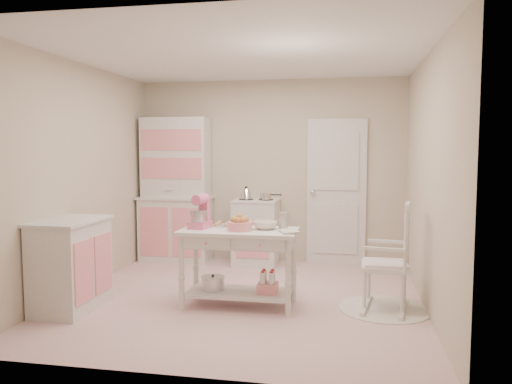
# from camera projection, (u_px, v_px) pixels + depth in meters

# --- Properties ---
(room_shell) EXTENTS (3.84, 3.84, 2.62)m
(room_shell) POSITION_uv_depth(u_px,v_px,m) (242.00, 147.00, 5.29)
(room_shell) COLOR #C67C81
(room_shell) RESTS_ON ground
(door) EXTENTS (0.82, 0.05, 2.04)m
(door) POSITION_uv_depth(u_px,v_px,m) (336.00, 192.00, 7.00)
(door) COLOR silver
(door) RESTS_ON ground
(hutch) EXTENTS (1.06, 0.50, 2.08)m
(hutch) POSITION_uv_depth(u_px,v_px,m) (175.00, 189.00, 7.21)
(hutch) COLOR silver
(hutch) RESTS_ON ground
(stove) EXTENTS (0.62, 0.57, 0.92)m
(stove) POSITION_uv_depth(u_px,v_px,m) (256.00, 232.00, 6.99)
(stove) COLOR silver
(stove) RESTS_ON ground
(base_cabinet) EXTENTS (0.54, 0.84, 0.92)m
(base_cabinet) POSITION_uv_depth(u_px,v_px,m) (71.00, 265.00, 5.03)
(base_cabinet) COLOR silver
(base_cabinet) RESTS_ON ground
(lace_rug) EXTENTS (0.92, 0.92, 0.01)m
(lace_rug) POSITION_uv_depth(u_px,v_px,m) (384.00, 309.00, 5.06)
(lace_rug) COLOR white
(lace_rug) RESTS_ON ground
(rocking_chair) EXTENTS (0.59, 0.79, 1.10)m
(rocking_chair) POSITION_uv_depth(u_px,v_px,m) (386.00, 256.00, 5.01)
(rocking_chair) COLOR silver
(rocking_chair) RESTS_ON ground
(work_table) EXTENTS (1.20, 0.60, 0.80)m
(work_table) POSITION_uv_depth(u_px,v_px,m) (239.00, 268.00, 5.15)
(work_table) COLOR silver
(work_table) RESTS_ON ground
(stand_mixer) EXTENTS (0.24, 0.31, 0.34)m
(stand_mixer) POSITION_uv_depth(u_px,v_px,m) (200.00, 212.00, 5.19)
(stand_mixer) COLOR pink
(stand_mixer) RESTS_ON work_table
(cookie_tray) EXTENTS (0.34, 0.24, 0.02)m
(cookie_tray) POSITION_uv_depth(u_px,v_px,m) (229.00, 226.00, 5.31)
(cookie_tray) COLOR silver
(cookie_tray) RESTS_ON work_table
(bread_basket) EXTENTS (0.25, 0.25, 0.09)m
(bread_basket) POSITION_uv_depth(u_px,v_px,m) (240.00, 226.00, 5.05)
(bread_basket) COLOR pink
(bread_basket) RESTS_ON work_table
(mixing_bowl) EXTENTS (0.25, 0.25, 0.08)m
(mixing_bowl) POSITION_uv_depth(u_px,v_px,m) (265.00, 225.00, 5.14)
(mixing_bowl) COLOR silver
(mixing_bowl) RESTS_ON work_table
(metal_pitcher) EXTENTS (0.10, 0.10, 0.17)m
(metal_pitcher) POSITION_uv_depth(u_px,v_px,m) (284.00, 220.00, 5.18)
(metal_pitcher) COLOR silver
(metal_pitcher) RESTS_ON work_table
(recipe_book) EXTENTS (0.24, 0.27, 0.02)m
(recipe_book) POSITION_uv_depth(u_px,v_px,m) (281.00, 232.00, 4.91)
(recipe_book) COLOR silver
(recipe_book) RESTS_ON work_table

